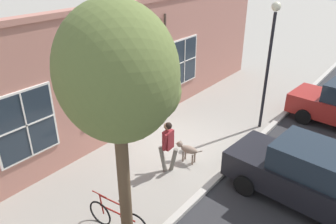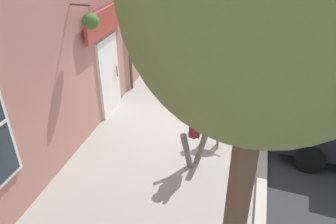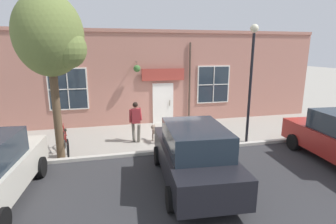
{
  "view_description": "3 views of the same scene",
  "coord_description": "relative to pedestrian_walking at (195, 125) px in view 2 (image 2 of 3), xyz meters",
  "views": [
    {
      "loc": [
        5.78,
        -8.11,
        6.22
      ],
      "look_at": [
        -0.68,
        0.12,
        1.1
      ],
      "focal_mm": 35.0,
      "sensor_mm": 36.0,
      "label": 1
    },
    {
      "loc": [
        1.49,
        -7.0,
        4.68
      ],
      "look_at": [
        -0.2,
        -0.86,
        0.91
      ],
      "focal_mm": 35.0,
      "sensor_mm": 36.0,
      "label": 2
    },
    {
      "loc": [
        11.01,
        -2.54,
        3.78
      ],
      "look_at": [
        -1.01,
        0.33,
        0.84
      ],
      "focal_mm": 28.0,
      "sensor_mm": 36.0,
      "label": 3
    }
  ],
  "objects": [
    {
      "name": "storefront_facade",
      "position": [
        -2.87,
        1.4,
        1.35
      ],
      "size": [
        0.95,
        18.0,
        4.76
      ],
      "color": "#B27566",
      "rests_on": "ground_plane"
    },
    {
      "name": "pedestrian_walking",
      "position": [
        0.0,
        0.0,
        0.0
      ],
      "size": [
        0.59,
        0.55,
        1.71
      ],
      "color": "#6B665B",
      "rests_on": "ground_plane"
    },
    {
      "name": "dog_on_leash",
      "position": [
        0.18,
        0.78,
        -0.57
      ],
      "size": [
        0.99,
        0.33,
        0.69
      ],
      "color": "#7F6B5B",
      "rests_on": "ground_plane"
    },
    {
      "name": "ground_plane",
      "position": [
        -0.53,
        1.42,
        -1.03
      ],
      "size": [
        90.0,
        90.0,
        0.0
      ],
      "primitive_type": "plane",
      "color": "gray"
    }
  ]
}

